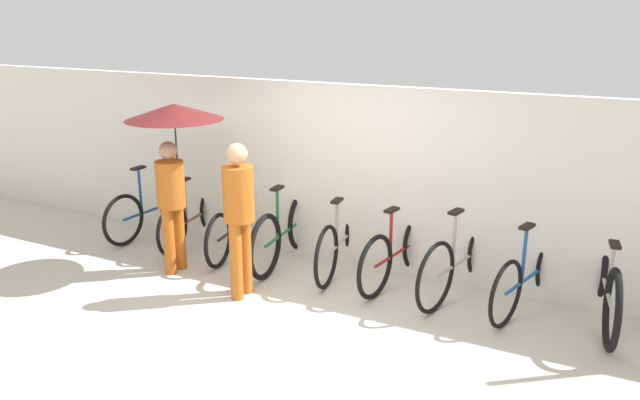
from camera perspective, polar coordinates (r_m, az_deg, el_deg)
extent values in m
plane|color=beige|center=(6.01, -5.16, -12.08)|extent=(30.00, 30.00, 0.00)
cube|color=silver|center=(7.26, 2.94, 2.16)|extent=(13.62, 0.12, 2.13)
torus|color=black|center=(9.05, -12.94, -0.06)|extent=(0.09, 0.68, 0.68)
torus|color=black|center=(8.38, -17.53, -1.78)|extent=(0.09, 0.68, 0.68)
cylinder|color=#19478C|center=(8.71, -15.15, -0.89)|extent=(0.09, 1.00, 0.04)
cylinder|color=#19478C|center=(8.50, -16.12, 0.75)|extent=(0.04, 0.04, 0.61)
cube|color=black|center=(8.43, -16.30, 2.83)|extent=(0.10, 0.20, 0.03)
cylinder|color=#19478C|center=(8.96, -13.07, 1.95)|extent=(0.04, 0.04, 0.66)
cylinder|color=#19478C|center=(8.88, -13.21, 4.00)|extent=(0.44, 0.05, 0.03)
torus|color=black|center=(8.69, -9.77, -0.64)|extent=(0.13, 0.66, 0.66)
torus|color=black|center=(7.87, -13.36, -2.71)|extent=(0.13, 0.66, 0.66)
cylinder|color=brown|center=(8.27, -11.48, -1.62)|extent=(0.16, 1.01, 0.04)
cylinder|color=brown|center=(8.05, -12.23, -0.15)|extent=(0.04, 0.04, 0.55)
cube|color=black|center=(7.97, -12.36, 1.83)|extent=(0.11, 0.21, 0.03)
cylinder|color=brown|center=(8.59, -9.89, 1.64)|extent=(0.04, 0.04, 0.72)
cylinder|color=brown|center=(8.51, -10.01, 3.97)|extent=(0.44, 0.08, 0.03)
torus|color=black|center=(8.33, -5.93, -1.25)|extent=(0.15, 0.66, 0.66)
torus|color=black|center=(7.41, -9.29, -3.69)|extent=(0.15, 0.66, 0.66)
cylinder|color=black|center=(7.86, -7.51, -2.40)|extent=(0.20, 1.07, 0.04)
cylinder|color=black|center=(7.62, -8.19, -0.96)|extent=(0.04, 0.04, 0.53)
cube|color=black|center=(7.54, -8.28, 1.07)|extent=(0.12, 0.21, 0.03)
cylinder|color=black|center=(8.22, -6.01, 1.14)|extent=(0.04, 0.04, 0.72)
cylinder|color=black|center=(8.13, -6.08, 3.58)|extent=(0.44, 0.10, 0.03)
torus|color=black|center=(7.88, -1.70, -1.84)|extent=(0.12, 0.76, 0.76)
torus|color=black|center=(7.02, -5.03, -4.28)|extent=(0.12, 0.76, 0.76)
cylinder|color=#19662D|center=(7.45, -3.27, -2.99)|extent=(0.12, 1.01, 0.04)
cylinder|color=#19662D|center=(7.20, -3.91, -1.25)|extent=(0.04, 0.04, 0.58)
cube|color=black|center=(7.12, -3.95, 1.09)|extent=(0.11, 0.21, 0.03)
cylinder|color=#19662D|center=(7.79, -1.72, 0.35)|extent=(0.04, 0.04, 0.63)
cylinder|color=#19662D|center=(7.71, -1.74, 2.60)|extent=(0.44, 0.06, 0.03)
torus|color=black|center=(7.72, 3.24, -2.48)|extent=(0.13, 0.71, 0.71)
torus|color=black|center=(6.78, 0.59, -5.23)|extent=(0.13, 0.71, 0.71)
cylinder|color=#A59E93|center=(7.25, 2.00, -3.76)|extent=(0.16, 1.05, 0.04)
cylinder|color=#A59E93|center=(6.99, 1.55, -2.24)|extent=(0.04, 0.04, 0.53)
cube|color=black|center=(6.91, 1.57, -0.06)|extent=(0.11, 0.21, 0.03)
cylinder|color=#A59E93|center=(7.62, 3.28, -0.13)|extent=(0.04, 0.04, 0.66)
cylinder|color=#A59E93|center=(7.53, 3.33, 2.28)|extent=(0.44, 0.08, 0.03)
torus|color=black|center=(7.37, 8.92, -3.64)|extent=(0.15, 0.70, 0.70)
torus|color=black|center=(6.56, 5.06, -6.11)|extent=(0.15, 0.70, 0.70)
cylinder|color=maroon|center=(6.96, 7.11, -4.81)|extent=(0.18, 0.98, 0.04)
cylinder|color=maroon|center=(6.73, 6.49, -3.17)|extent=(0.04, 0.04, 0.53)
cube|color=black|center=(6.64, 6.57, -0.91)|extent=(0.12, 0.21, 0.03)
cylinder|color=maroon|center=(7.27, 9.03, -1.36)|extent=(0.04, 0.04, 0.62)
cylinder|color=maroon|center=(7.18, 9.14, 0.98)|extent=(0.44, 0.09, 0.03)
torus|color=black|center=(7.25, 14.72, -4.16)|extent=(0.20, 0.74, 0.74)
torus|color=black|center=(6.34, 10.51, -6.98)|extent=(0.20, 0.74, 0.74)
cylinder|color=#A59E93|center=(6.79, 12.76, -5.48)|extent=(0.27, 1.07, 0.04)
cylinder|color=#A59E93|center=(6.52, 12.16, -3.62)|extent=(0.04, 0.04, 0.58)
cube|color=black|center=(6.42, 12.33, -1.05)|extent=(0.13, 0.21, 0.03)
cylinder|color=#A59E93|center=(7.14, 14.91, -1.70)|extent=(0.04, 0.04, 0.66)
cylinder|color=#A59E93|center=(7.05, 15.11, 0.83)|extent=(0.44, 0.12, 0.03)
torus|color=black|center=(7.13, 20.27, -5.33)|extent=(0.21, 0.66, 0.67)
torus|color=black|center=(6.22, 16.64, -8.24)|extent=(0.21, 0.66, 0.67)
cylinder|color=#19478C|center=(6.67, 18.58, -6.69)|extent=(0.30, 1.04, 0.04)
cylinder|color=#19478C|center=(6.41, 18.16, -4.86)|extent=(0.04, 0.04, 0.57)
cube|color=black|center=(6.31, 18.41, -2.31)|extent=(0.14, 0.22, 0.03)
cylinder|color=#19478C|center=(7.03, 20.53, -2.90)|extent=(0.04, 0.04, 0.64)
cylinder|color=#19478C|center=(6.93, 20.79, -0.41)|extent=(0.43, 0.14, 0.03)
torus|color=black|center=(7.12, 24.24, -5.47)|extent=(0.18, 0.76, 0.76)
torus|color=black|center=(6.16, 25.15, -9.06)|extent=(0.18, 0.76, 0.76)
cylinder|color=#A59E93|center=(6.64, 24.66, -7.13)|extent=(0.20, 1.05, 0.04)
cylinder|color=#A59E93|center=(6.38, 25.08, -5.82)|extent=(0.04, 0.04, 0.48)
cube|color=black|center=(6.29, 25.36, -3.69)|extent=(0.12, 0.21, 0.03)
cylinder|color=#A59E93|center=(7.02, 24.56, -3.01)|extent=(0.04, 0.04, 0.65)
cylinder|color=#A59E93|center=(6.92, 24.88, -0.48)|extent=(0.44, 0.10, 0.03)
cylinder|color=#B25619|center=(7.32, -13.64, -3.72)|extent=(0.13, 0.13, 0.78)
cylinder|color=#B25619|center=(7.45, -12.73, -3.30)|extent=(0.13, 0.13, 0.78)
cylinder|color=#B25619|center=(7.19, -13.52, 1.40)|extent=(0.32, 0.32, 0.53)
sphere|color=tan|center=(7.10, -13.73, 4.41)|extent=(0.20, 0.20, 0.20)
cylinder|color=#332D28|center=(7.21, -12.99, 4.50)|extent=(0.02, 0.02, 0.68)
cone|color=#591919|center=(7.13, -13.21, 7.87)|extent=(1.09, 1.09, 0.18)
cylinder|color=#B25619|center=(6.54, -7.68, -5.60)|extent=(0.13, 0.13, 0.84)
cylinder|color=#B25619|center=(6.68, -6.83, -5.08)|extent=(0.13, 0.13, 0.84)
cylinder|color=#B25619|center=(6.38, -7.48, 0.55)|extent=(0.32, 0.32, 0.57)
sphere|color=tan|center=(6.28, -7.62, 4.19)|extent=(0.22, 0.22, 0.22)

